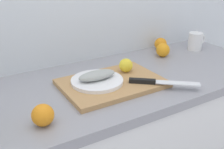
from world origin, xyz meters
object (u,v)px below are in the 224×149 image
cutting_board (112,83)px  fish_fillet (97,75)px  orange_0 (163,50)px  white_plate (97,81)px  coffee_mug_0 (196,41)px  chef_knife (155,82)px  lemon_0 (126,65)px

cutting_board → fish_fillet: 0.08m
orange_0 → white_plate: bearing=-162.7°
coffee_mug_0 → orange_0: 0.25m
fish_fillet → coffee_mug_0: bearing=11.4°
cutting_board → coffee_mug_0: coffee_mug_0 is taller
chef_knife → orange_0: (0.29, 0.29, 0.01)m
fish_fillet → orange_0: bearing=17.3°
cutting_board → lemon_0: size_ratio=6.76×
white_plate → orange_0: 0.51m
chef_knife → orange_0: bearing=83.8°
lemon_0 → coffee_mug_0: (0.57, 0.11, -0.00)m
coffee_mug_0 → orange_0: coffee_mug_0 is taller
white_plate → chef_knife: (0.20, -0.14, 0.00)m
coffee_mug_0 → chef_knife: bearing=-152.0°
cutting_board → white_plate: white_plate is taller
cutting_board → orange_0: (0.43, 0.17, 0.03)m
white_plate → coffee_mug_0: (0.73, 0.15, 0.02)m
chef_knife → coffee_mug_0: bearing=66.9°
white_plate → lemon_0: 0.17m
chef_knife → coffee_mug_0: coffee_mug_0 is taller
coffee_mug_0 → cutting_board: bearing=-165.9°
orange_0 → fish_fillet: bearing=-162.7°
white_plate → fish_fillet: size_ratio=1.33×
fish_fillet → chef_knife: size_ratio=0.68×
fish_fillet → orange_0: (0.49, 0.15, -0.02)m
fish_fillet → chef_knife: 0.24m
chef_knife → fish_fillet: bearing=-175.1°
lemon_0 → orange_0: (0.32, 0.12, -0.01)m
fish_fillet → lemon_0: 0.17m
coffee_mug_0 → white_plate: bearing=-168.6°
cutting_board → orange_0: 0.46m
white_plate → lemon_0: (0.17, 0.04, 0.02)m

